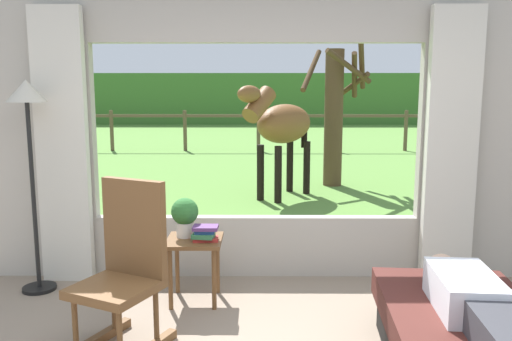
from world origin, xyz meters
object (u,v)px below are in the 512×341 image
Objects in this scene: floor_lamp_left at (28,122)px; pasture_tree at (335,111)px; potted_plant at (185,215)px; horse at (282,125)px; reclining_person at (478,307)px; rocking_chair at (125,268)px; book_stack at (205,233)px; side_table at (194,250)px.

pasture_tree reaches higher than floor_lamp_left.
horse is at bearing 76.41° from potted_plant.
horse reaches higher than reclining_person.
reclining_person is 2.16m from rocking_chair.
rocking_chair is at bearing -44.18° from floor_lamp_left.
potted_plant is 0.24m from book_stack.
pasture_tree reaches higher than side_table.
reclining_person is at bearing -37.07° from potted_plant.
rocking_chair is 4.91m from horse.
book_stack is at bearing 147.13° from reclining_person.
book_stack reaches higher than reclining_person.
side_table is 0.29× the size of floor_lamp_left.
rocking_chair is (-2.09, 0.55, 0.02)m from reclining_person.
potted_plant is 4.03m from horse.
rocking_chair is at bearing 169.72° from reclining_person.
reclining_person is 1.28× the size of rocking_chair.
pasture_tree is at bearing 69.98° from side_table.
pasture_tree is at bearing 68.95° from potted_plant.
reclining_person is 2.27m from potted_plant.
reclining_person is 6.38m from pasture_tree.
floor_lamp_left is (-1.01, 0.98, 0.89)m from rocking_chair.
book_stack is at bearing 82.78° from rocking_chair.
floor_lamp_left is (-1.46, 0.28, 0.85)m from book_stack.
rocking_chair is 0.65× the size of horse.
horse reaches higher than book_stack.
side_table is (-1.73, 1.31, -0.10)m from reclining_person.
reclining_person is 2.76× the size of side_table.
potted_plant is 0.12× the size of pasture_tree.
floor_lamp_left is at bearing 172.90° from potted_plant.
side_table is 0.29m from potted_plant.
reclining_person is at bearing 10.98° from rocking_chair.
rocking_chair is at bearing -122.90° from book_stack.
pasture_tree is (0.97, 1.07, 0.17)m from horse.
horse is (0.86, 3.95, 0.73)m from side_table.
pasture_tree reaches higher than horse.
book_stack is (0.17, -0.12, -0.12)m from potted_plant.
horse reaches higher than rocking_chair.
book_stack is at bearing -108.88° from pasture_tree.
floor_lamp_left is 5.77m from pasture_tree.
rocking_chair is at bearing -115.41° from side_table.
floor_lamp_left is at bearing 94.45° from horse.
reclining_person is at bearing -37.30° from book_stack.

